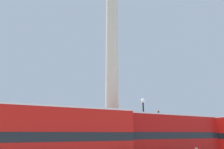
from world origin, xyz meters
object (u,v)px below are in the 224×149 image
at_px(monument_column, 112,84).
at_px(equestrian_statue, 160,141).
at_px(bus_b, 168,137).
at_px(bus_a, 51,138).
at_px(street_lamp, 144,126).

distance_m(monument_column, equestrian_statue, 11.80).
height_order(bus_b, equestrian_statue, equestrian_statue).
height_order(monument_column, bus_b, monument_column).
bearing_deg(equestrian_statue, bus_a, -171.51).
bearing_deg(bus_a, equestrian_statue, 31.48).
distance_m(bus_b, equestrian_statue, 11.29).
height_order(monument_column, street_lamp, monument_column).
relative_size(bus_a, equestrian_statue, 1.80).
distance_m(monument_column, bus_a, 11.88).
xyz_separation_m(monument_column, street_lamp, (2.09, -3.08, -4.76)).
xyz_separation_m(monument_column, equestrian_statue, (9.33, 3.07, -6.54)).
distance_m(equestrian_statue, street_lamp, 9.67).
relative_size(bus_a, street_lamp, 1.73).
relative_size(monument_column, bus_b, 2.36).
height_order(bus_a, equestrian_statue, equestrian_statue).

